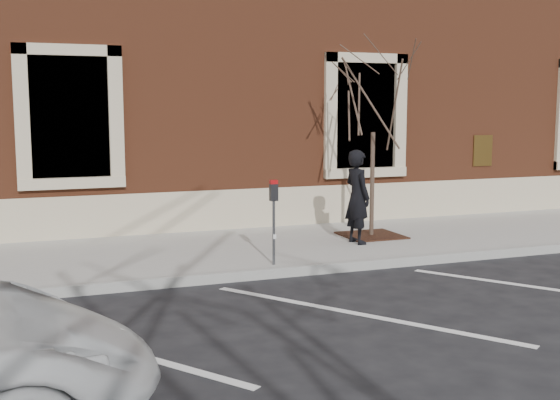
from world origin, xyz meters
name	(u,v)px	position (x,y,z in m)	size (l,w,h in m)	color
ground	(294,275)	(0.00, 0.00, 0.00)	(120.00, 120.00, 0.00)	#28282B
sidewalk_near	(257,249)	(0.00, 1.75, 0.07)	(40.00, 3.50, 0.15)	#ABA7A1
curb_near	(295,271)	(0.00, -0.05, 0.07)	(40.00, 0.12, 0.15)	#9E9E99
parking_stripes	(358,314)	(0.00, -2.20, 0.00)	(28.00, 4.40, 0.01)	silver
building_civic	(180,50)	(0.00, 7.74, 4.00)	(40.00, 8.62, 8.00)	brown
man	(357,197)	(1.74, 1.30, 0.99)	(0.61, 0.40, 1.68)	black
parking_meter	(274,206)	(-0.26, 0.17, 1.07)	(0.12, 0.09, 1.32)	#595B60
tree_grate	(371,235)	(2.31, 1.83, 0.16)	(1.08, 1.08, 0.03)	#381E12
sapling	(374,103)	(2.31, 1.83, 2.65)	(2.14, 2.14, 3.57)	#503C30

